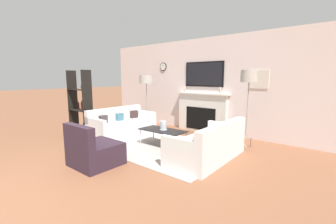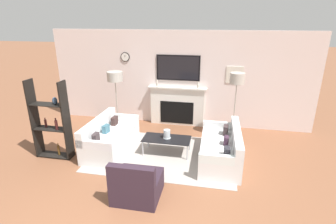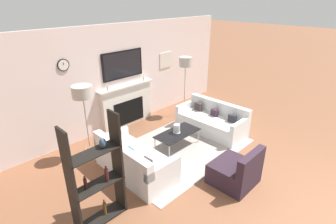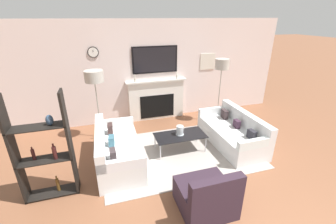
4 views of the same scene
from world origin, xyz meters
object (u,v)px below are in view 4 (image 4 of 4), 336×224
Objects in this scene: couch_right at (233,133)px; armchair at (206,196)px; floor_lamp_right at (222,65)px; shelf_unit at (44,151)px; coffee_table at (180,136)px; hurricane_candle at (180,131)px; floor_lamp_left at (94,77)px; couch_left at (117,151)px.

armchair is (-1.45, -1.60, -0.01)m from couch_right.
floor_lamp_right is 0.99× the size of shelf_unit.
couch_right is 1.26m from coffee_table.
hurricane_candle is (0.19, 1.71, 0.21)m from armchair.
coffee_table is 0.12m from hurricane_candle.
floor_lamp_left is 3.18m from floor_lamp_right.
couch_left reaches higher than coffee_table.
floor_lamp_right is (0.27, 1.22, 1.31)m from couch_right.
armchair is 1.73m from hurricane_candle.
armchair is at bearing -132.15° from couch_right.
couch_left is 8.49× the size of hurricane_candle.
armchair is 0.72× the size of coffee_table.
floor_lamp_right is (2.90, 1.22, 1.30)m from couch_left.
couch_left is 0.96× the size of couch_right.
floor_lamp_left is at bearing 102.82° from couch_left.
armchair is 3.88× the size of hurricane_candle.
floor_lamp_left is 0.95× the size of floor_lamp_right.
coffee_table is (1.37, 0.08, 0.07)m from couch_left.
couch_left is 0.99× the size of floor_lamp_right.
hurricane_candle is 2.58m from shelf_unit.
shelf_unit is (-0.82, -1.76, -0.66)m from floor_lamp_left.
armchair is at bearing -96.29° from hurricane_candle.
floor_lamp_left is at bearing 157.26° from couch_right.
floor_lamp_right is (1.53, 1.13, 1.23)m from coffee_table.
shelf_unit is (-2.47, -0.63, 0.49)m from coffee_table.
hurricane_candle is at bearing -144.16° from floor_lamp_right.
floor_lamp_right reaches higher than floor_lamp_left.
coffee_table is at bearing 3.55° from couch_left.
shelf_unit reaches higher than armchair.
shelf_unit is (-2.28, 1.05, 0.59)m from armchair.
coffee_table is at bearing 83.63° from armchair.
coffee_table is 0.63× the size of floor_lamp_right.
armchair is at bearing -24.82° from shelf_unit.
couch_left reaches higher than hurricane_candle.
couch_left is at bearing -157.22° from floor_lamp_right.
shelf_unit is (-1.10, -0.54, 0.56)m from couch_left.
shelf_unit is at bearing -165.16° from hurricane_candle.
coffee_table is 5.37× the size of hurricane_candle.
floor_lamp_left reaches higher than armchair.
shelf_unit is at bearing -115.08° from floor_lamp_left.
floor_lamp_left is 2.05m from shelf_unit.
couch_right is at bearing -3.84° from coffee_table.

